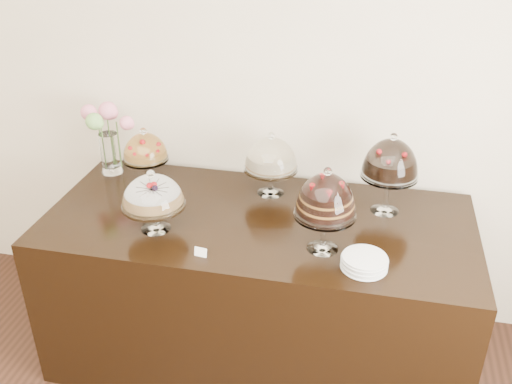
% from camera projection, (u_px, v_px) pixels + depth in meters
% --- Properties ---
extents(wall_back, '(5.00, 0.04, 3.00)m').
position_uv_depth(wall_back, '(241.00, 71.00, 3.16)').
color(wall_back, beige).
rests_on(wall_back, ground).
extents(display_counter, '(2.20, 1.00, 0.90)m').
position_uv_depth(display_counter, '(258.00, 288.00, 3.15)').
color(display_counter, black).
rests_on(display_counter, ground).
extents(cake_stand_sugar_sponge, '(0.31, 0.31, 0.33)m').
position_uv_depth(cake_stand_sugar_sponge, '(153.00, 194.00, 2.76)').
color(cake_stand_sugar_sponge, white).
rests_on(cake_stand_sugar_sponge, display_counter).
extents(cake_stand_choco_layer, '(0.29, 0.29, 0.43)m').
position_uv_depth(cake_stand_choco_layer, '(326.00, 199.00, 2.57)').
color(cake_stand_choco_layer, white).
rests_on(cake_stand_choco_layer, display_counter).
extents(cake_stand_cheesecake, '(0.30, 0.30, 0.36)m').
position_uv_depth(cake_stand_cheesecake, '(271.00, 157.00, 3.07)').
color(cake_stand_cheesecake, white).
rests_on(cake_stand_cheesecake, display_counter).
extents(cake_stand_dark_choco, '(0.29, 0.29, 0.44)m').
position_uv_depth(cake_stand_dark_choco, '(391.00, 162.00, 2.87)').
color(cake_stand_dark_choco, white).
rests_on(cake_stand_dark_choco, display_counter).
extents(cake_stand_fruit_tart, '(0.26, 0.26, 0.34)m').
position_uv_depth(cake_stand_fruit_tart, '(145.00, 150.00, 3.19)').
color(cake_stand_fruit_tart, white).
rests_on(cake_stand_fruit_tart, display_counter).
extents(flower_vase, '(0.32, 0.26, 0.42)m').
position_uv_depth(flower_vase, '(106.00, 133.00, 3.29)').
color(flower_vase, white).
rests_on(flower_vase, display_counter).
extents(plate_stack, '(0.20, 0.20, 0.06)m').
position_uv_depth(plate_stack, '(364.00, 262.00, 2.54)').
color(plate_stack, silver).
rests_on(plate_stack, display_counter).
extents(price_card_left, '(0.06, 0.02, 0.04)m').
position_uv_depth(price_card_left, '(201.00, 252.00, 2.63)').
color(price_card_left, white).
rests_on(price_card_left, display_counter).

